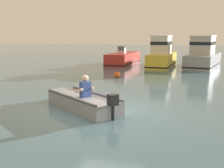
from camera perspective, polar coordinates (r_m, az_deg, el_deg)
name	(u,v)px	position (r m, az deg, el deg)	size (l,w,h in m)	color
ground_plane	(106,110)	(9.61, -1.29, -5.24)	(120.00, 120.00, 0.00)	slate
rowboat_with_person	(82,101)	(9.81, -6.01, -3.47)	(3.35, 2.68, 1.19)	gray
moored_boat_red	(123,59)	(24.00, 2.25, 5.04)	(1.80, 5.17, 1.56)	#B72D28
moored_boat_yellow	(162,55)	(22.57, 9.96, 5.68)	(1.82, 5.15, 2.44)	gold
moored_boat_grey	(203,55)	(23.48, 17.81, 5.51)	(2.93, 6.06, 2.44)	gray
mooring_buoy	(117,75)	(16.67, 1.03, 1.89)	(0.37, 0.37, 0.37)	#E55919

